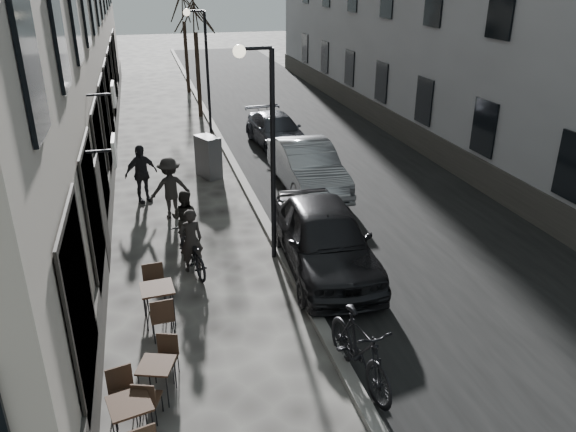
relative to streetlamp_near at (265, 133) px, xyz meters
name	(u,v)px	position (x,y,z in m)	size (l,w,h in m)	color
road	(308,138)	(4.02, 10.00, -3.16)	(7.30, 60.00, 0.00)	black
kerb	(222,143)	(0.37, 10.00, -3.10)	(0.25, 60.00, 0.12)	slate
streetlamp_near	(265,133)	(0.00, 0.00, 0.00)	(0.90, 0.28, 5.09)	black
streetlamp_far	(203,58)	(0.00, 12.00, 0.00)	(0.90, 0.28, 5.09)	black
tree_near	(194,14)	(0.07, 15.00, 1.50)	(2.40, 2.40, 5.70)	black
tree_far	(183,7)	(0.07, 21.00, 1.50)	(2.40, 2.40, 5.70)	black
bistro_set_a	(131,418)	(-3.24, -5.25, -2.71)	(0.72, 1.52, 0.87)	black
bistro_set_b	(157,377)	(-2.82, -4.38, -2.75)	(0.80, 1.39, 0.79)	black
bistro_set_c	(158,301)	(-2.70, -2.13, -2.68)	(0.68, 1.59, 0.93)	black
utility_cabinet	(208,157)	(-0.63, 6.27, -2.45)	(0.52, 0.94, 1.41)	#58585A
bicycle	(192,252)	(-1.84, -0.17, -2.69)	(0.63, 1.81, 0.95)	black
cyclist_rider	(191,240)	(-1.84, -0.17, -2.38)	(0.57, 0.37, 1.55)	black
pedestrian_near	(185,218)	(-1.86, 1.19, -2.41)	(0.73, 0.57, 1.49)	black
pedestrian_mid	(170,188)	(-2.09, 3.13, -2.28)	(1.14, 0.66, 1.77)	black
pedestrian_far	(141,174)	(-2.86, 4.52, -2.27)	(1.05, 0.44, 1.79)	black
car_near	(324,238)	(1.17, -0.88, -2.35)	(1.91, 4.75, 1.62)	black
car_mid	(307,166)	(2.29, 4.30, -2.40)	(1.61, 4.62, 1.52)	#919499
car_far	(277,131)	(2.47, 9.26, -2.54)	(1.75, 4.29, 1.25)	#373942
moped	(360,350)	(0.52, -4.83, -2.52)	(0.60, 2.14, 1.28)	black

